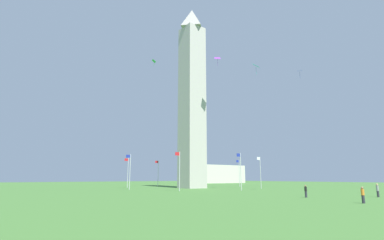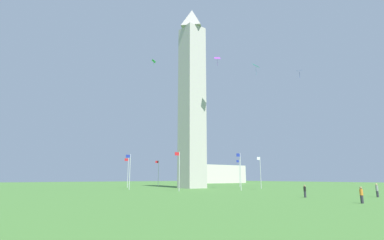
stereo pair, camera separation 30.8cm
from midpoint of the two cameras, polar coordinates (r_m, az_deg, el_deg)
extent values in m
plane|color=#3D6B2D|center=(73.72, 0.12, -13.15)|extent=(260.00, 260.00, 0.00)
cube|color=#B7B2A8|center=(75.99, 0.12, 3.05)|extent=(5.30, 5.30, 42.42)
pyramid|color=#A5A097|center=(85.17, 0.11, 18.98)|extent=(5.30, 5.30, 5.79)
cylinder|color=silver|center=(65.15, -11.90, -9.86)|extent=(0.14, 0.14, 7.53)
cube|color=#1E2D99|center=(65.06, -12.23, -6.92)|extent=(1.00, 0.03, 0.64)
cylinder|color=silver|center=(57.27, -2.36, -9.94)|extent=(0.14, 0.14, 7.53)
cube|color=red|center=(57.13, -2.79, -6.61)|extent=(1.00, 0.03, 0.64)
cylinder|color=silver|center=(61.12, 9.60, -9.88)|extent=(0.14, 0.14, 7.53)
cube|color=#1E2D99|center=(60.88, 9.14, -6.76)|extent=(1.00, 0.03, 0.64)
cylinder|color=silver|center=(73.12, 13.34, -9.92)|extent=(0.14, 0.14, 7.53)
cube|color=white|center=(72.83, 12.94, -7.32)|extent=(1.00, 0.03, 0.64)
cylinder|color=silver|center=(84.66, 9.35, -10.19)|extent=(0.14, 0.14, 7.53)
cube|color=#1E2D99|center=(84.38, 9.02, -7.95)|extent=(1.00, 0.03, 0.64)
cylinder|color=silver|center=(90.18, 1.70, -10.38)|extent=(0.14, 0.14, 7.53)
cube|color=red|center=(89.95, 1.41, -8.27)|extent=(1.00, 0.03, 0.64)
cylinder|color=silver|center=(87.61, -6.49, -10.29)|extent=(0.14, 0.14, 7.53)
cube|color=red|center=(87.44, -6.75, -8.11)|extent=(1.00, 0.03, 0.64)
cylinder|color=silver|center=(77.88, -12.28, -10.02)|extent=(0.14, 0.14, 7.53)
cube|color=red|center=(77.78, -12.55, -7.56)|extent=(1.00, 0.03, 0.64)
cylinder|color=#2D2D38|center=(47.25, 32.61, -12.08)|extent=(0.29, 0.29, 0.80)
cylinder|color=gray|center=(47.22, 32.51, -11.16)|extent=(0.32, 0.32, 0.73)
sphere|color=tan|center=(47.21, 32.45, -10.57)|extent=(0.24, 0.24, 0.24)
cylinder|color=#2D2D38|center=(42.35, 21.39, -13.35)|extent=(0.29, 0.29, 0.80)
cylinder|color=black|center=(42.32, 21.32, -12.43)|extent=(0.32, 0.32, 0.57)
sphere|color=#936B4C|center=(42.30, 21.28, -11.88)|extent=(0.24, 0.24, 0.24)
cylinder|color=#2D2D38|center=(35.26, 30.44, -13.20)|extent=(0.29, 0.29, 0.80)
cylinder|color=orange|center=(35.22, 30.33, -12.06)|extent=(0.32, 0.32, 0.62)
sphere|color=#936B4C|center=(35.21, 30.26, -11.36)|extent=(0.24, 0.24, 0.24)
cube|color=#33C6D1|center=(66.62, 12.46, 10.31)|extent=(1.86, 1.66, 0.94)
cylinder|color=teal|center=(66.18, 12.51, 9.30)|extent=(0.04, 0.04, 1.87)
cube|color=purple|center=(72.71, 5.07, 11.95)|extent=(1.87, 1.79, 0.91)
cylinder|color=#67278E|center=(72.26, 5.09, 11.09)|extent=(0.04, 0.04, 1.76)
cube|color=green|center=(69.64, -7.33, 11.32)|extent=(1.00, 1.12, 0.60)
cylinder|color=#208035|center=(69.36, -7.35, 10.74)|extent=(0.04, 0.04, 1.14)
cube|color=blue|center=(60.91, 20.33, 9.04)|extent=(1.40, 1.41, 0.37)
cylinder|color=#233C9D|center=(60.64, 20.38, 8.29)|extent=(0.04, 0.04, 1.26)
cube|color=beige|center=(142.85, 4.50, -10.49)|extent=(27.01, 14.89, 8.25)
camera|label=1|loc=(0.15, -89.88, -0.02)|focal=27.35mm
camera|label=2|loc=(0.15, 90.12, 0.02)|focal=27.35mm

